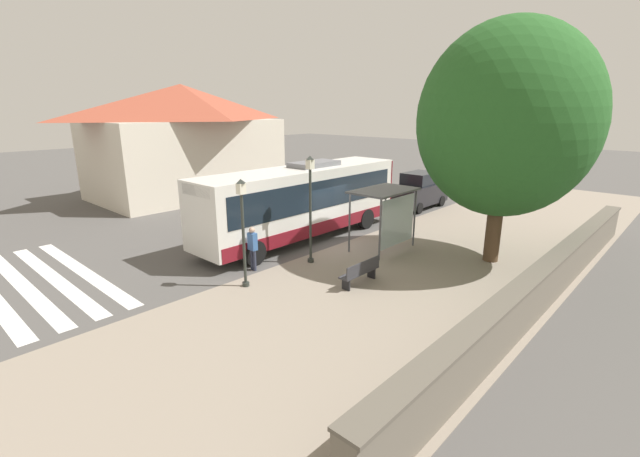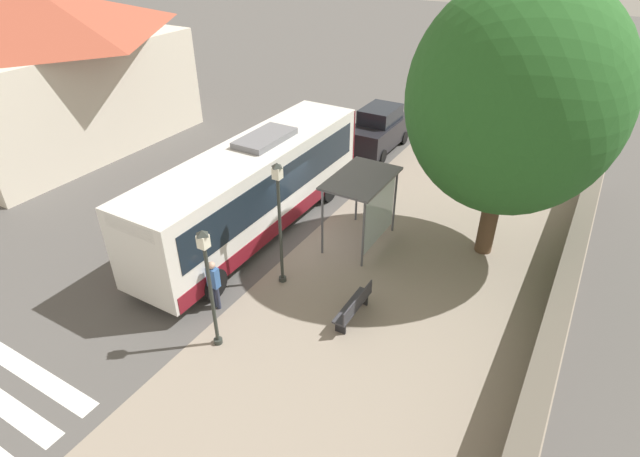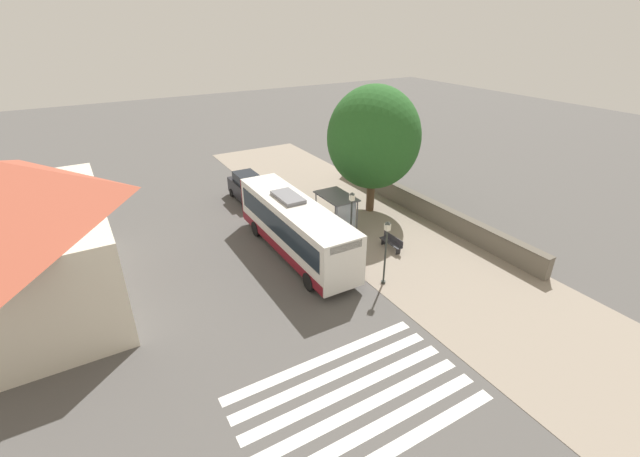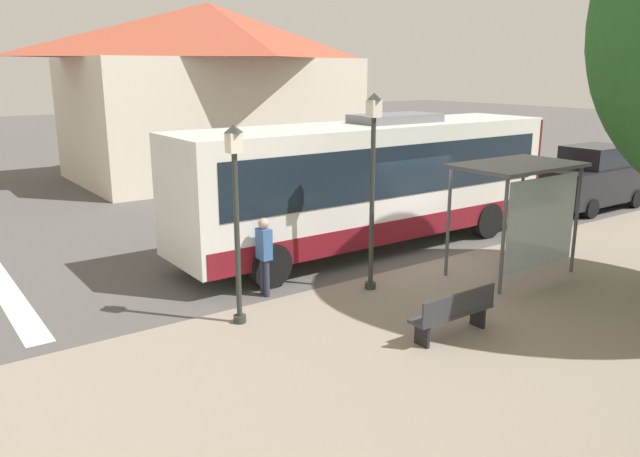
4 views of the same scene
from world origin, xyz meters
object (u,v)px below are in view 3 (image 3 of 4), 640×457
object	(u,v)px
bus_shelter	(338,201)
street_lamp_near	(351,220)
bus	(295,226)
street_lamp_far	(386,247)
bench	(392,242)
shade_tree	(374,138)
parked_car_behind_bus	(248,188)
pedestrian	(356,263)

from	to	relation	value
bus_shelter	street_lamp_near	distance (m)	3.55
bus	street_lamp_far	world-z (taller)	street_lamp_far
bench	shade_tree	world-z (taller)	shade_tree
bench	street_lamp_near	distance (m)	3.46
bus_shelter	bench	size ratio (longest dim) A/B	1.62
bus	street_lamp_far	bearing A→B (deg)	115.67
bus	bus_shelter	xyz separation A→B (m)	(-3.80, -1.19, 0.35)
bench	parked_car_behind_bus	world-z (taller)	parked_car_behind_bus
street_lamp_far	parked_car_behind_bus	world-z (taller)	street_lamp_far
bus	bus_shelter	size ratio (longest dim) A/B	3.75
bus	shade_tree	bearing A→B (deg)	-159.31
street_lamp_far	bench	bearing A→B (deg)	-134.99
bus_shelter	street_lamp_far	bearing A→B (deg)	79.22
bus	shade_tree	xyz separation A→B (m)	(-7.68, -2.90, 3.62)
street_lamp_near	parked_car_behind_bus	world-z (taller)	street_lamp_near
pedestrian	shade_tree	world-z (taller)	shade_tree
bus_shelter	bench	distance (m)	4.37
bus	street_lamp_far	xyz separation A→B (m)	(-2.56, 5.32, 0.40)
parked_car_behind_bus	shade_tree	bearing A→B (deg)	137.67
bus	bench	xyz separation A→B (m)	(-5.34, 2.54, -1.34)
street_lamp_near	street_lamp_far	world-z (taller)	street_lamp_near
bench	bus_shelter	bearing A→B (deg)	-67.58
bench	bus	bearing A→B (deg)	-25.47
shade_tree	parked_car_behind_bus	size ratio (longest dim) A/B	2.17
street_lamp_near	bench	bearing A→B (deg)	171.37
street_lamp_near	shade_tree	world-z (taller)	shade_tree
bus_shelter	shade_tree	world-z (taller)	shade_tree
street_lamp_far	shade_tree	xyz separation A→B (m)	(-5.12, -8.22, 3.22)
bench	street_lamp_near	bearing A→B (deg)	-8.63
pedestrian	parked_car_behind_bus	size ratio (longest dim) A/B	0.40
bus	bench	distance (m)	6.06
street_lamp_far	parked_car_behind_bus	distance (m)	14.78
bus_shelter	bench	bearing A→B (deg)	112.42
pedestrian	street_lamp_near	distance (m)	2.73
bench	parked_car_behind_bus	xyz separation A→B (m)	(4.68, -11.83, 0.55)
parked_car_behind_bus	pedestrian	bearing A→B (deg)	93.77
bus_shelter	shade_tree	xyz separation A→B (m)	(-3.88, -1.71, 3.27)
bus	street_lamp_near	world-z (taller)	street_lamp_near
shade_tree	parked_car_behind_bus	distance (m)	10.47
pedestrian	parked_car_behind_bus	bearing A→B (deg)	-86.23
street_lamp_near	bus_shelter	bearing A→B (deg)	-110.71
shade_tree	bus_shelter	bearing A→B (deg)	23.79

